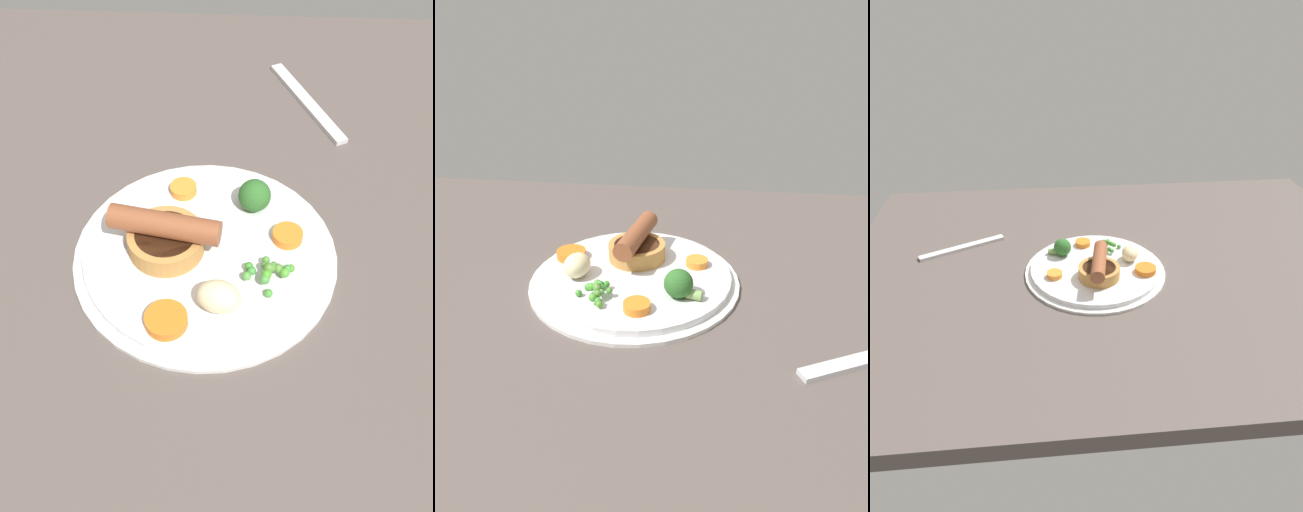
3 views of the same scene
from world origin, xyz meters
The scene contains 10 objects.
dining_table centered at (0.00, 0.00, 1.50)cm, with size 110.00×80.00×3.00cm, color #564C47.
dinner_plate centered at (-5.63, -3.00, 3.57)cm, with size 26.84×26.84×1.40cm.
sausage_pudding centered at (-5.36, -6.87, 6.37)cm, with size 7.63×11.25×4.79cm.
pea_pile centered at (-2.15, 3.31, 5.39)cm, with size 4.62×5.12×1.97cm.
broccoli_floret_near centered at (-11.71, 1.87, 6.07)cm, with size 4.65×3.47×3.47cm.
potato_chunk_0 centered at (1.38, -1.32, 5.90)cm, with size 4.18×3.19×3.00cm, color beige.
carrot_slice_0 centered at (-13.49, -5.87, 4.88)cm, with size 2.88×2.88×0.96cm, color orange.
carrot_slice_1 centered at (3.53, -5.96, 4.94)cm, with size 3.94×3.94×1.09cm, color orange.
carrot_slice_2 centered at (-7.23, 5.30, 4.90)cm, with size 3.09×3.09×1.00cm, color orange.
fork centered at (-32.27, 8.71, 3.30)cm, with size 18.00×1.60×0.60cm, color silver.
Camera 1 is at (31.32, -0.48, 48.45)cm, focal length 40.00 mm.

